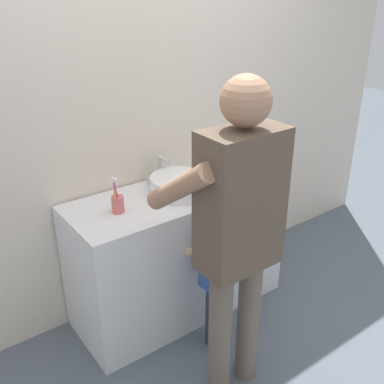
{
  "coord_description": "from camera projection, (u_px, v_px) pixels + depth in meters",
  "views": [
    {
      "loc": [
        -1.41,
        -1.77,
        2.03
      ],
      "look_at": [
        0.0,
        0.15,
        0.91
      ],
      "focal_mm": 42.69,
      "sensor_mm": 36.0,
      "label": 1
    }
  ],
  "objects": [
    {
      "name": "faucet",
      "position": [
        160.0,
        170.0,
        2.87
      ],
      "size": [
        0.18,
        0.14,
        0.18
      ],
      "color": "#B7BABF",
      "rests_on": "vanity_cabinet"
    },
    {
      "name": "ground_plane",
      "position": [
        206.0,
        329.0,
        2.91
      ],
      "size": [
        14.0,
        14.0,
        0.0
      ],
      "primitive_type": "plane",
      "color": "slate"
    },
    {
      "name": "sink_basin",
      "position": [
        179.0,
        185.0,
        2.73
      ],
      "size": [
        0.35,
        0.35,
        0.11
      ],
      "color": "white",
      "rests_on": "vanity_cabinet"
    },
    {
      "name": "back_wall",
      "position": [
        147.0,
        101.0,
        2.79
      ],
      "size": [
        4.4,
        0.08,
        2.7
      ],
      "color": "beige",
      "rests_on": "ground"
    },
    {
      "name": "adult_parent",
      "position": [
        237.0,
        220.0,
        2.11
      ],
      "size": [
        0.52,
        0.55,
        1.69
      ],
      "color": "#6B5B4C",
      "rests_on": "ground"
    },
    {
      "name": "toothbrush_cup",
      "position": [
        118.0,
        203.0,
        2.52
      ],
      "size": [
        0.07,
        0.07,
        0.21
      ],
      "color": "#D86666",
      "rests_on": "vanity_cabinet"
    },
    {
      "name": "child_toddler",
      "position": [
        218.0,
        264.0,
        2.61
      ],
      "size": [
        0.28,
        0.28,
        0.91
      ],
      "color": "#2D334C",
      "rests_on": "ground"
    },
    {
      "name": "vanity_cabinet",
      "position": [
        178.0,
        252.0,
        2.95
      ],
      "size": [
        1.37,
        0.54,
        0.85
      ],
      "primitive_type": "cube",
      "color": "white",
      "rests_on": "ground"
    }
  ]
}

